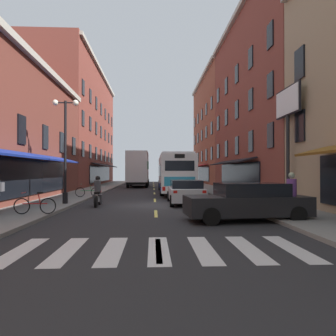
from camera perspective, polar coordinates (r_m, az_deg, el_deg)
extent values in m
cube|color=#28282B|center=(17.77, -2.33, -6.92)|extent=(34.80, 80.00, 0.10)
cube|color=#DBCC4C|center=(7.89, -1.74, -14.53)|extent=(0.14, 2.40, 0.01)
cube|color=#DBCC4C|center=(14.29, -2.22, -8.24)|extent=(0.14, 2.40, 0.01)
cube|color=#DBCC4C|center=(20.75, -2.39, -5.86)|extent=(0.14, 2.40, 0.01)
cube|color=#DBCC4C|center=(27.23, -2.49, -4.60)|extent=(0.14, 2.40, 0.01)
cube|color=#DBCC4C|center=(33.71, -2.54, -3.83)|extent=(0.14, 2.40, 0.01)
cube|color=#DBCC4C|center=(40.20, -2.58, -3.31)|extent=(0.14, 2.40, 0.01)
cube|color=#DBCC4C|center=(46.70, -2.61, -2.93)|extent=(0.14, 2.40, 0.01)
cube|color=#DBCC4C|center=(53.19, -2.63, -2.65)|extent=(0.14, 2.40, 0.01)
cube|color=silver|center=(8.50, -25.26, -13.46)|extent=(0.50, 2.80, 0.01)
cube|color=silver|center=(8.16, -17.88, -14.05)|extent=(0.50, 2.80, 0.01)
cube|color=silver|center=(7.95, -9.95, -14.42)|extent=(0.50, 2.80, 0.01)
cube|color=silver|center=(7.89, -1.74, -14.53)|extent=(0.50, 2.80, 0.01)
cube|color=silver|center=(7.99, 6.43, -14.36)|extent=(0.50, 2.80, 0.01)
cube|color=silver|center=(8.23, 14.25, -13.93)|extent=(0.50, 2.80, 0.01)
cube|color=silver|center=(8.61, 21.46, -13.31)|extent=(0.50, 2.80, 0.01)
cube|color=gray|center=(18.67, -20.87, -6.20)|extent=(3.00, 80.00, 0.14)
cube|color=gray|center=(18.75, 16.12, -6.19)|extent=(3.00, 80.00, 0.14)
cube|color=#B2AD9E|center=(20.26, -24.76, 19.28)|extent=(0.44, 26.07, 0.40)
cube|color=black|center=(19.08, -25.02, -1.61)|extent=(0.10, 16.00, 2.10)
cube|color=navy|center=(18.84, -23.01, 2.02)|extent=(1.38, 14.93, 0.44)
cube|color=black|center=(19.22, -24.99, 6.32)|extent=(0.10, 1.00, 1.60)
cube|color=black|center=(22.77, -21.35, 5.23)|extent=(0.10, 1.00, 1.60)
cube|color=black|center=(26.39, -18.70, 4.42)|extent=(0.10, 1.00, 1.60)
cube|color=black|center=(30.06, -16.71, 3.80)|extent=(0.10, 1.00, 1.60)
cube|color=brown|center=(46.14, -17.01, 7.01)|extent=(8.00, 26.57, 15.99)
cube|color=#B2AD9E|center=(46.96, -11.92, 16.42)|extent=(0.44, 26.07, 0.40)
cube|color=black|center=(44.91, -12.03, -1.04)|extent=(0.10, 16.00, 2.10)
cube|color=black|center=(44.81, -11.13, 0.49)|extent=(1.38, 14.93, 0.44)
cube|color=black|center=(33.76, -15.15, 3.32)|extent=(0.10, 1.00, 1.60)
cube|color=black|center=(37.48, -13.90, 2.93)|extent=(0.10, 1.00, 1.60)
cube|color=black|center=(41.22, -12.88, 2.61)|extent=(0.10, 1.00, 1.60)
cube|color=black|center=(44.97, -12.03, 2.34)|extent=(0.10, 1.00, 1.60)
cube|color=black|center=(48.73, -11.31, 2.11)|extent=(0.10, 1.00, 1.60)
cube|color=black|center=(52.49, -10.69, 1.92)|extent=(0.10, 1.00, 1.60)
cube|color=black|center=(56.27, -10.16, 1.75)|extent=(0.10, 1.00, 1.60)
cube|color=black|center=(34.13, -15.13, 8.69)|extent=(0.10, 1.00, 1.60)
cube|color=black|center=(37.81, -13.89, 7.77)|extent=(0.10, 1.00, 1.60)
cube|color=black|center=(41.52, -12.87, 7.02)|extent=(0.10, 1.00, 1.60)
cube|color=black|center=(45.25, -12.02, 6.39)|extent=(0.10, 1.00, 1.60)
cube|color=black|center=(48.98, -11.30, 5.85)|extent=(0.10, 1.00, 1.60)
cube|color=black|center=(52.73, -10.68, 5.39)|extent=(0.10, 1.00, 1.60)
cube|color=black|center=(56.49, -10.15, 4.99)|extent=(0.10, 1.00, 1.60)
cube|color=black|center=(34.78, -15.12, 13.90)|extent=(0.10, 1.00, 1.60)
cube|color=black|center=(38.41, -13.88, 12.50)|extent=(0.10, 1.00, 1.60)
cube|color=black|center=(42.06, -12.86, 11.35)|extent=(0.10, 1.00, 1.60)
cube|color=black|center=(45.74, -12.01, 10.37)|extent=(0.10, 1.00, 1.60)
cube|color=black|center=(49.44, -11.29, 9.54)|extent=(0.10, 1.00, 1.60)
cube|color=black|center=(53.16, -10.68, 8.82)|extent=(0.10, 1.00, 1.60)
cube|color=black|center=(56.89, -10.14, 8.20)|extent=(0.10, 1.00, 1.60)
cube|color=black|center=(17.51, 22.78, 6.98)|extent=(0.10, 1.00, 1.60)
cube|color=black|center=(18.21, 22.74, 17.01)|extent=(0.10, 1.00, 1.60)
cube|color=brown|center=(30.61, 19.83, 11.16)|extent=(8.00, 19.90, 16.25)
cube|color=#B2AD9E|center=(31.88, 12.21, 25.45)|extent=(0.44, 19.40, 0.40)
cube|color=black|center=(28.66, 12.39, -1.30)|extent=(0.10, 12.00, 2.10)
cube|color=black|center=(28.49, 11.01, 1.11)|extent=(1.38, 11.20, 0.44)
cube|color=black|center=(21.17, 18.08, 5.66)|extent=(0.10, 1.00, 1.60)
cube|color=black|center=(24.93, 14.79, 4.70)|extent=(0.10, 1.00, 1.60)
cube|color=black|center=(28.75, 12.38, 3.99)|extent=(0.10, 1.00, 1.60)
cube|color=black|center=(32.62, 10.54, 3.45)|extent=(0.10, 1.00, 1.60)
cube|color=black|center=(36.51, 9.09, 3.01)|extent=(0.10, 1.00, 1.60)
cube|color=black|center=(21.75, 18.05, 14.07)|extent=(0.10, 1.00, 1.60)
cube|color=black|center=(25.42, 14.78, 11.90)|extent=(0.10, 1.00, 1.60)
cube|color=black|center=(29.18, 12.37, 10.27)|extent=(0.10, 1.00, 1.60)
cube|color=black|center=(33.00, 10.53, 9.00)|extent=(0.10, 1.00, 1.60)
cube|color=black|center=(36.85, 9.08, 7.98)|extent=(0.10, 1.00, 1.60)
cube|color=black|center=(22.77, 18.03, 21.88)|extent=(0.10, 1.00, 1.60)
cube|color=black|center=(26.30, 14.76, 18.73)|extent=(0.10, 1.00, 1.60)
cube|color=black|center=(29.95, 12.35, 16.29)|extent=(0.10, 1.00, 1.60)
cube|color=black|center=(33.68, 10.52, 14.37)|extent=(0.10, 1.00, 1.60)
cube|color=black|center=(37.46, 9.07, 12.83)|extent=(0.10, 1.00, 1.60)
cube|color=brown|center=(49.43, 10.82, 6.68)|extent=(8.00, 19.90, 16.31)
cube|color=#B2AD9E|center=(50.24, 6.07, 15.65)|extent=(0.44, 19.40, 0.40)
cube|color=black|center=(48.25, 6.16, -1.02)|extent=(0.10, 12.00, 2.10)
cube|color=maroon|center=(48.15, 5.33, 0.41)|extent=(1.38, 11.20, 0.44)
cube|color=black|center=(40.43, 7.92, 2.66)|extent=(0.10, 1.00, 1.60)
cube|color=black|center=(44.36, 6.96, 2.37)|extent=(0.10, 1.00, 1.60)
cube|color=black|center=(48.30, 6.16, 2.13)|extent=(0.10, 1.00, 1.60)
cube|color=black|center=(52.25, 5.48, 1.92)|extent=(0.10, 1.00, 1.60)
cube|color=black|center=(56.21, 4.89, 1.74)|extent=(0.10, 1.00, 1.60)
cube|color=black|center=(40.73, 7.92, 7.16)|extent=(0.10, 1.00, 1.60)
cube|color=black|center=(44.64, 6.96, 6.48)|extent=(0.10, 1.00, 1.60)
cube|color=black|center=(48.56, 6.16, 5.90)|extent=(0.10, 1.00, 1.60)
cube|color=black|center=(52.49, 5.47, 5.41)|extent=(0.10, 1.00, 1.60)
cube|color=black|center=(56.43, 4.89, 4.99)|extent=(0.10, 1.00, 1.60)
cube|color=black|center=(41.29, 7.91, 11.56)|extent=(0.10, 1.00, 1.60)
cube|color=black|center=(45.14, 6.95, 10.51)|extent=(0.10, 1.00, 1.60)
cube|color=black|center=(49.02, 6.15, 9.62)|extent=(0.10, 1.00, 1.60)
cube|color=black|center=(52.92, 5.47, 8.86)|extent=(0.10, 1.00, 1.60)
cube|color=black|center=(56.83, 4.89, 8.20)|extent=(0.10, 1.00, 1.60)
cylinder|color=black|center=(17.90, 20.91, 1.48)|extent=(0.18, 0.18, 4.80)
cylinder|color=black|center=(17.97, 20.93, -5.81)|extent=(0.40, 0.40, 0.24)
cube|color=black|center=(18.28, 20.87, 11.19)|extent=(0.10, 2.86, 1.53)
cube|color=white|center=(18.25, 20.69, 11.21)|extent=(0.04, 2.70, 1.37)
cube|color=white|center=(18.30, 21.05, 11.18)|extent=(0.04, 2.70, 1.37)
cube|color=white|center=(27.95, 1.10, -0.89)|extent=(2.61, 12.50, 2.83)
cube|color=silver|center=(27.98, 1.10, 2.13)|extent=(2.41, 11.30, 0.16)
cube|color=black|center=(28.25, 1.06, -0.47)|extent=(2.64, 10.10, 0.96)
cube|color=#193899|center=(27.98, 1.10, -3.27)|extent=(2.64, 12.10, 0.36)
cube|color=black|center=(34.15, 0.45, -0.49)|extent=(2.25, 0.13, 1.10)
cube|color=black|center=(21.77, 2.12, 0.41)|extent=(2.05, 0.13, 0.70)
cube|color=teal|center=(21.76, 2.13, -2.43)|extent=(2.15, 0.11, 0.64)
cube|color=black|center=(21.78, 2.13, 2.17)|extent=(0.70, 0.10, 0.28)
cube|color=red|center=(21.72, -0.76, -3.78)|extent=(0.20, 0.08, 0.28)
cube|color=red|center=(21.89, 4.99, -3.75)|extent=(0.20, 0.08, 0.28)
cylinder|color=black|center=(32.18, -1.46, -3.10)|extent=(0.31, 1.00, 1.00)
cylinder|color=black|center=(32.30, 2.71, -3.09)|extent=(0.31, 1.00, 1.00)
cylinder|color=black|center=(24.20, -1.12, -3.93)|extent=(0.31, 1.00, 1.00)
cylinder|color=black|center=(24.37, 4.42, -3.90)|extent=(0.31, 1.00, 1.00)
cube|color=black|center=(41.52, -5.17, -1.09)|extent=(2.33, 2.23, 2.40)
cube|color=black|center=(42.59, -5.10, 0.07)|extent=(2.00, 0.12, 0.80)
cube|color=white|center=(37.46, -5.50, 0.23)|extent=(2.47, 5.96, 3.49)
cube|color=#196633|center=(37.41, -3.64, 0.49)|extent=(0.10, 3.56, 0.90)
cube|color=black|center=(38.58, -5.41, -2.61)|extent=(1.99, 7.76, 0.24)
cylinder|color=black|center=(41.42, -6.71, -2.61)|extent=(0.29, 0.90, 0.90)
cylinder|color=black|center=(41.30, -3.66, -2.62)|extent=(0.29, 0.90, 0.90)
cylinder|color=black|center=(36.68, -7.31, -2.87)|extent=(0.29, 0.90, 0.90)
cylinder|color=black|center=(36.54, -3.87, -2.88)|extent=(0.29, 0.90, 0.90)
cube|color=navy|center=(49.73, -5.06, -2.10)|extent=(1.91, 4.27, 0.72)
cube|color=black|center=(49.55, -5.07, -1.47)|extent=(1.74, 2.31, 0.43)
cube|color=red|center=(47.66, -6.09, -1.85)|extent=(0.20, 0.06, 0.14)
cube|color=red|center=(47.59, -4.26, -1.85)|extent=(0.20, 0.06, 0.14)
cylinder|color=black|center=(51.22, -5.99, -2.37)|extent=(0.22, 0.64, 0.64)
cylinder|color=black|center=(51.14, -3.99, -2.37)|extent=(0.22, 0.64, 0.64)
cylinder|color=black|center=(48.37, -6.20, -2.47)|extent=(0.22, 0.64, 0.64)
cylinder|color=black|center=(48.28, -4.08, -2.48)|extent=(0.22, 0.64, 0.64)
cube|color=silver|center=(18.54, 3.18, -4.66)|extent=(1.88, 4.62, 0.71)
cube|color=black|center=(18.32, 3.24, -2.95)|extent=(1.71, 2.50, 0.48)
cube|color=red|center=(16.19, 1.33, -4.35)|extent=(0.20, 0.06, 0.14)
cube|color=red|center=(16.35, 6.60, -4.31)|extent=(0.20, 0.06, 0.14)
cylinder|color=black|center=(20.09, 0.22, -5.12)|extent=(0.22, 0.64, 0.64)
cylinder|color=black|center=(20.25, 5.22, -5.09)|extent=(0.22, 0.64, 0.64)
cylinder|color=black|center=(16.90, 0.73, -5.98)|extent=(0.22, 0.64, 0.64)
cylinder|color=black|center=(17.09, 6.67, -5.92)|extent=(0.22, 0.64, 0.64)
cube|color=black|center=(12.52, 13.97, -6.57)|extent=(4.76, 2.21, 0.72)
cube|color=black|center=(12.54, 14.75, -3.85)|extent=(2.63, 1.88, 0.52)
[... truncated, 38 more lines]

